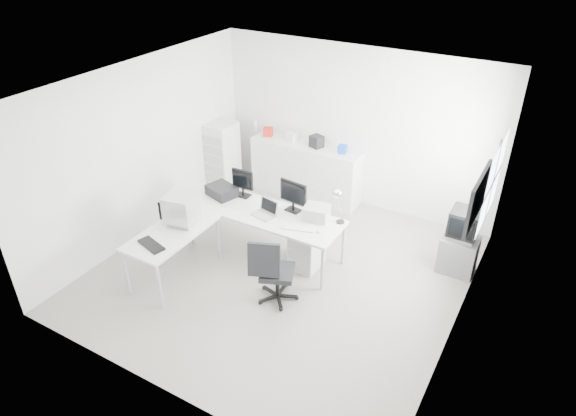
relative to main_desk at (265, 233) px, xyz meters
The scene contains 30 objects.
floor 0.66m from the main_desk, 32.45° to the right, with size 5.00×5.00×0.01m, color #B6B2A4.
ceiling 2.48m from the main_desk, 32.45° to the right, with size 5.00×5.00×0.01m, color white.
back_wall 2.48m from the main_desk, 78.38° to the left, with size 5.00×0.02×2.80m, color white.
left_wall 2.31m from the main_desk, behind, with size 0.02×5.00×2.80m, color white.
right_wall 3.14m from the main_desk, ahead, with size 0.02×5.00×2.80m, color white.
window 3.31m from the main_desk, 17.25° to the left, with size 0.02×1.20×1.10m, color white, non-canonical shape.
wall_picture 3.30m from the main_desk, ahead, with size 0.04×0.90×0.60m, color black, non-canonical shape.
main_desk is the anchor object (origin of this frame).
side_desk 1.39m from the main_desk, 127.69° to the right, with size 0.70×1.40×0.75m, color white, non-canonical shape.
drawer_pedestal 0.71m from the main_desk, ahead, with size 0.40×0.50×0.60m, color white.
inkjet_printer 0.97m from the main_desk, behind, with size 0.45×0.35×0.16m, color black.
lcd_monitor_small 0.85m from the main_desk, 155.56° to the left, with size 0.36×0.21×0.46m, color black, non-canonical shape.
lcd_monitor_large 0.75m from the main_desk, 35.54° to the left, with size 0.45×0.18×0.47m, color black, non-canonical shape.
laptop 0.51m from the main_desk, 63.43° to the right, with size 0.35×0.37×0.24m, color #B7B7BA, non-canonical shape.
white_keyboard 0.77m from the main_desk, 12.99° to the right, with size 0.45×0.14×0.02m, color white.
white_mouse 1.04m from the main_desk, ahead, with size 0.05×0.05×0.05m, color white.
laser_printer 0.92m from the main_desk, 16.35° to the left, with size 0.35×0.30×0.20m, color #A8A8A8.
desk_lamp 1.30m from the main_desk, 15.26° to the left, with size 0.16×0.16×0.48m, color silver, non-canonical shape.
crt_monitor 1.35m from the main_desk, 135.00° to the right, with size 0.43×0.43×0.49m, color #B7B7BA, non-canonical shape.
black_keyboard 1.77m from the main_desk, 119.54° to the right, with size 0.43×0.17×0.03m, color black.
office_chair 1.09m from the main_desk, 49.19° to the right, with size 0.57×0.57×1.00m, color #232528, non-canonical shape.
tv_cabinet 2.88m from the main_desk, 21.46° to the left, with size 0.52×0.42×0.57m, color slate.
crt_tv 2.90m from the main_desk, 21.46° to the left, with size 0.50×0.48×0.45m, color black, non-canonical shape.
sideboard 1.99m from the main_desk, 99.93° to the left, with size 2.05×0.51×1.02m, color white.
clutter_box_a 2.37m from the main_desk, 120.33° to the left, with size 0.16×0.14×0.16m, color red.
clutter_box_b 2.18m from the main_desk, 108.21° to the left, with size 0.16×0.14×0.16m, color white.
clutter_box_c 2.10m from the main_desk, 94.15° to the left, with size 0.21×0.19×0.21m, color black.
clutter_box_d 2.11m from the main_desk, 79.59° to the left, with size 0.14×0.12×0.14m, color blue.
clutter_bottle 2.57m from the main_desk, 125.91° to the left, with size 0.07×0.07×0.22m, color white.
filing_cabinet 2.34m from the main_desk, 141.80° to the left, with size 0.46×0.54×1.30m, color white.
Camera 1 is at (3.10, -5.20, 4.70)m, focal length 32.00 mm.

